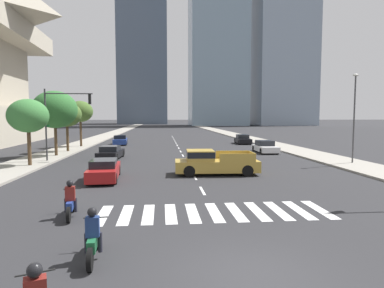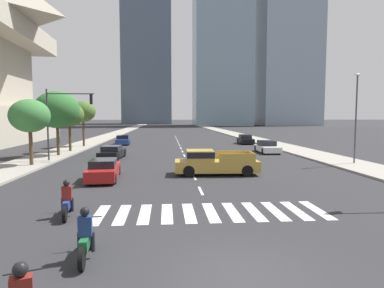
{
  "view_description": "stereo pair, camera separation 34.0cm",
  "coord_description": "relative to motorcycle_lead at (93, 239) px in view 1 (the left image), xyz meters",
  "views": [
    {
      "loc": [
        -2.15,
        -7.74,
        3.93
      ],
      "look_at": [
        0.0,
        15.51,
        2.0
      ],
      "focal_mm": 31.05,
      "sensor_mm": 36.0,
      "label": 1
    },
    {
      "loc": [
        -1.82,
        -7.77,
        3.93
      ],
      "look_at": [
        0.0,
        15.51,
        2.0
      ],
      "focal_mm": 31.05,
      "sensor_mm": 36.0,
      "label": 2
    }
  ],
  "objects": [
    {
      "name": "sidewalk_west",
      "position": [
        -9.17,
        28.66,
        -0.51
      ],
      "size": [
        4.0,
        260.0,
        0.15
      ],
      "primitive_type": "cube",
      "color": "gray",
      "rests_on": "ground"
    },
    {
      "name": "office_tower_right_skyline",
      "position": [
        56.53,
        138.19,
        46.72
      ],
      "size": [
        25.49,
        21.54,
        106.24
      ],
      "color": "#8C9EB2",
      "rests_on": "ground"
    },
    {
      "name": "sedan_red_0",
      "position": [
        -1.69,
        11.83,
        0.02
      ],
      "size": [
        2.01,
        4.8,
        1.29
      ],
      "rotation": [
        0.0,
        0.0,
        1.63
      ],
      "color": "maroon",
      "rests_on": "ground"
    },
    {
      "name": "street_tree_nearest",
      "position": [
        -8.37,
        17.7,
        3.39
      ],
      "size": [
        3.05,
        3.05,
        5.14
      ],
      "color": "#4C3823",
      "rests_on": "sidewalk_west"
    },
    {
      "name": "street_tree_second",
      "position": [
        -8.37,
        24.26,
        4.01
      ],
      "size": [
        4.24,
        4.24,
        6.26
      ],
      "color": "#4C3823",
      "rests_on": "sidewalk_west"
    },
    {
      "name": "sidewalk_east",
      "position": [
        17.25,
        28.66,
        -0.51
      ],
      "size": [
        4.0,
        260.0,
        0.15
      ],
      "primitive_type": "cube",
      "color": "gray",
      "rests_on": "ground"
    },
    {
      "name": "sedan_blue_4",
      "position": [
        -3.87,
        38.16,
        0.03
      ],
      "size": [
        2.12,
        4.72,
        1.33
      ],
      "rotation": [
        0.0,
        0.0,
        1.64
      ],
      "color": "navy",
      "rests_on": "ground"
    },
    {
      "name": "ground_plane",
      "position": [
        4.04,
        -1.34,
        -0.58
      ],
      "size": [
        800.0,
        800.0,
        0.0
      ],
      "primitive_type": "plane",
      "color": "#28282B"
    },
    {
      "name": "crosswalk_near",
      "position": [
        4.04,
        4.17,
        -0.58
      ],
      "size": [
        9.45,
        2.81,
        0.01
      ],
      "color": "silver",
      "rests_on": "ground"
    },
    {
      "name": "sedan_black_1",
      "position": [
        -2.84,
        22.25,
        -0.01
      ],
      "size": [
        2.13,
        4.46,
        1.23
      ],
      "rotation": [
        0.0,
        0.0,
        1.5
      ],
      "color": "black",
      "rests_on": "ground"
    },
    {
      "name": "lane_divider_center",
      "position": [
        4.04,
        32.17,
        -0.58
      ],
      "size": [
        0.14,
        50.0,
        0.01
      ],
      "color": "silver",
      "rests_on": "ground"
    },
    {
      "name": "motorcycle_third",
      "position": [
        -1.67,
        4.05,
        -0.0
      ],
      "size": [
        0.7,
        2.09,
        1.49
      ],
      "rotation": [
        0.0,
        0.0,
        1.71
      ],
      "color": "black",
      "rests_on": "ground"
    },
    {
      "name": "street_tree_third",
      "position": [
        -8.37,
        28.34,
        3.56
      ],
      "size": [
        3.13,
        3.13,
        5.35
      ],
      "color": "#4C3823",
      "rests_on": "sidewalk_west"
    },
    {
      "name": "motorcycle_lead",
      "position": [
        0.0,
        0.0,
        0.0
      ],
      "size": [
        0.7,
        2.06,
        1.49
      ],
      "rotation": [
        0.0,
        0.0,
        1.65
      ],
      "color": "black",
      "rests_on": "ground"
    },
    {
      "name": "sedan_black_3",
      "position": [
        13.67,
        38.11,
        0.02
      ],
      "size": [
        2.08,
        4.58,
        1.32
      ],
      "rotation": [
        0.0,
        0.0,
        -1.63
      ],
      "color": "black",
      "rests_on": "ground"
    },
    {
      "name": "office_tower_left_skyline",
      "position": [
        -7.66,
        174.91,
        61.99
      ],
      "size": [
        25.42,
        27.62,
        126.21
      ],
      "color": "slate",
      "rests_on": "ground"
    },
    {
      "name": "sedan_white_2",
      "position": [
        13.21,
        26.24,
        0.01
      ],
      "size": [
        2.02,
        4.65,
        1.3
      ],
      "rotation": [
        0.0,
        0.0,
        -1.6
      ],
      "color": "silver",
      "rests_on": "ground"
    },
    {
      "name": "street_lamp_east",
      "position": [
        17.55,
        16.7,
        3.77
      ],
      "size": [
        0.5,
        0.24,
        7.22
      ],
      "color": "#3F3F42",
      "rests_on": "sidewalk_east"
    },
    {
      "name": "traffic_signal_far",
      "position": [
        -6.54,
        20.41,
        3.74
      ],
      "size": [
        4.28,
        0.28,
        6.15
      ],
      "color": "#333335",
      "rests_on": "sidewalk_west"
    },
    {
      "name": "pickup_truck",
      "position": [
        5.35,
        13.06,
        0.23
      ],
      "size": [
        5.7,
        2.26,
        1.67
      ],
      "rotation": [
        0.0,
        0.0,
        3.11
      ],
      "color": "#B28E38",
      "rests_on": "ground"
    },
    {
      "name": "street_tree_fourth",
      "position": [
        -8.37,
        34.43,
        3.97
      ],
      "size": [
        3.15,
        3.15,
        5.77
      ],
      "color": "#4C3823",
      "rests_on": "sidewalk_west"
    }
  ]
}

